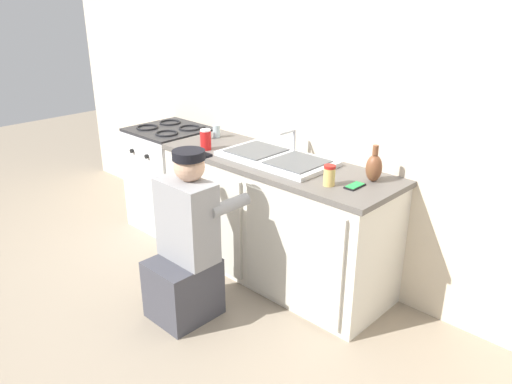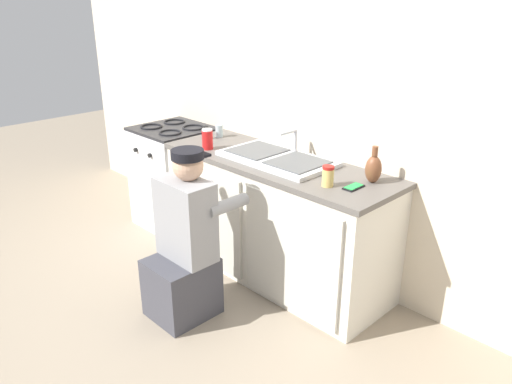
{
  "view_description": "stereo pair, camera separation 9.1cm",
  "coord_description": "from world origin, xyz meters",
  "views": [
    {
      "loc": [
        2.18,
        -2.16,
        1.98
      ],
      "look_at": [
        0.0,
        0.1,
        0.71
      ],
      "focal_mm": 35.0,
      "sensor_mm": 36.0,
      "label": 1
    },
    {
      "loc": [
        2.24,
        -2.1,
        1.98
      ],
      "look_at": [
        0.0,
        0.1,
        0.71
      ],
      "focal_mm": 35.0,
      "sensor_mm": 36.0,
      "label": 2
    }
  ],
  "objects": [
    {
      "name": "back_wall",
      "position": [
        0.0,
        0.65,
        1.25
      ],
      "size": [
        6.0,
        0.1,
        2.5
      ],
      "primitive_type": "cube",
      "color": "beige",
      "rests_on": "ground_plane"
    },
    {
      "name": "counter_cabinet",
      "position": [
        0.0,
        0.29,
        0.43
      ],
      "size": [
        1.76,
        0.62,
        0.85
      ],
      "color": "silver",
      "rests_on": "ground_plane"
    },
    {
      "name": "cell_phone",
      "position": [
        0.68,
        0.25,
        0.89
      ],
      "size": [
        0.07,
        0.14,
        0.01
      ],
      "color": "black",
      "rests_on": "countertop"
    },
    {
      "name": "water_glass",
      "position": [
        -0.74,
        0.41,
        0.94
      ],
      "size": [
        0.06,
        0.06,
        0.1
      ],
      "color": "#ADC6CC",
      "rests_on": "countertop"
    },
    {
      "name": "ground_plane",
      "position": [
        0.0,
        0.0,
        0.0
      ],
      "size": [
        12.0,
        12.0,
        0.0
      ],
      "primitive_type": "plane",
      "color": "gray"
    },
    {
      "name": "spice_bottle_red",
      "position": [
        -0.77,
        0.3,
        0.94
      ],
      "size": [
        0.04,
        0.04,
        0.1
      ],
      "color": "red",
      "rests_on": "countertop"
    },
    {
      "name": "condiment_jar",
      "position": [
        0.55,
        0.16,
        0.95
      ],
      "size": [
        0.07,
        0.07,
        0.13
      ],
      "color": "#DBB760",
      "rests_on": "countertop"
    },
    {
      "name": "countertop",
      "position": [
        0.0,
        0.3,
        0.87
      ],
      "size": [
        1.8,
        0.62,
        0.04
      ],
      "primitive_type": "cube",
      "color": "#5B5651",
      "rests_on": "counter_cabinet"
    },
    {
      "name": "vase_decorative",
      "position": [
        0.7,
        0.41,
        0.98
      ],
      "size": [
        0.1,
        0.1,
        0.23
      ],
      "color": "brown",
      "rests_on": "countertop"
    },
    {
      "name": "stove_range",
      "position": [
        -1.23,
        0.3,
        0.45
      ],
      "size": [
        0.61,
        0.62,
        0.91
      ],
      "color": "white",
      "rests_on": "ground_plane"
    },
    {
      "name": "sink_double_basin",
      "position": [
        0.0,
        0.3,
        0.91
      ],
      "size": [
        0.8,
        0.44,
        0.19
      ],
      "color": "silver",
      "rests_on": "countertop"
    },
    {
      "name": "plumber_person",
      "position": [
        -0.07,
        -0.47,
        0.46
      ],
      "size": [
        0.42,
        0.61,
        1.1
      ],
      "color": "#3F3F47",
      "rests_on": "ground_plane"
    },
    {
      "name": "soda_cup_red",
      "position": [
        -0.55,
        0.13,
        0.96
      ],
      "size": [
        0.08,
        0.08,
        0.15
      ],
      "color": "red",
      "rests_on": "countertop"
    }
  ]
}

